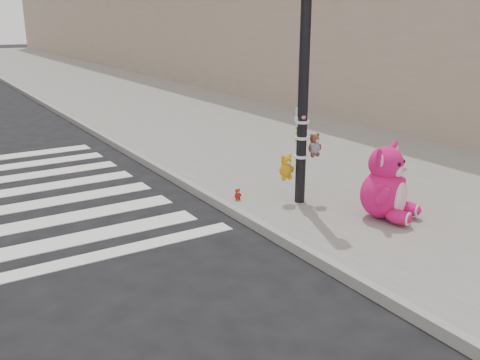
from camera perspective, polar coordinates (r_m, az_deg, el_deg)
ground at (r=6.02m, az=-2.81°, el=-12.81°), size 120.00×120.00×0.00m
sidewalk_near at (r=16.65m, az=-4.74°, el=6.92°), size 7.00×80.00×0.14m
curb_edge at (r=15.40m, az=-16.24°, el=5.46°), size 0.12×80.00×0.15m
signal_pole at (r=8.28m, az=6.67°, el=8.57°), size 0.69×0.49×4.00m
pink_bunny at (r=8.06m, az=15.34°, el=-0.79°), size 0.95×1.03×1.14m
red_teddy at (r=8.65m, az=-0.26°, el=-1.53°), size 0.14×0.10×0.19m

